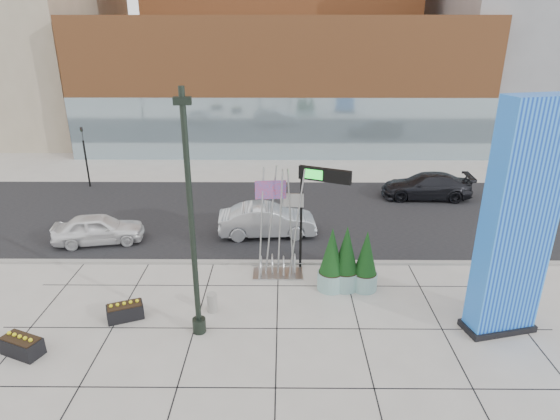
{
  "coord_description": "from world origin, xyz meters",
  "views": [
    {
      "loc": [
        1.22,
        -15.22,
        10.27
      ],
      "look_at": [
        1.09,
        2.0,
        3.46
      ],
      "focal_mm": 30.0,
      "sensor_mm": 36.0,
      "label": 1
    }
  ],
  "objects_px": {
    "overhead_street_sign": "(321,181)",
    "car_silver_mid": "(267,221)",
    "lamp_post": "(193,243)",
    "concrete_bollard": "(212,302)",
    "blue_pylon": "(517,227)",
    "car_white_west": "(99,229)",
    "public_art_sculpture": "(278,248)"
  },
  "relations": [
    {
      "from": "overhead_street_sign",
      "to": "car_silver_mid",
      "type": "bearing_deg",
      "value": 148.5
    },
    {
      "from": "blue_pylon",
      "to": "overhead_street_sign",
      "type": "height_order",
      "value": "blue_pylon"
    },
    {
      "from": "overhead_street_sign",
      "to": "car_silver_mid",
      "type": "distance_m",
      "value": 5.37
    },
    {
      "from": "public_art_sculpture",
      "to": "car_silver_mid",
      "type": "bearing_deg",
      "value": 97.76
    },
    {
      "from": "concrete_bollard",
      "to": "car_silver_mid",
      "type": "xyz_separation_m",
      "value": [
        1.89,
        7.04,
        0.44
      ]
    },
    {
      "from": "overhead_street_sign",
      "to": "car_silver_mid",
      "type": "xyz_separation_m",
      "value": [
        -2.43,
        3.47,
        -3.3
      ]
    },
    {
      "from": "lamp_post",
      "to": "public_art_sculpture",
      "type": "xyz_separation_m",
      "value": [
        2.79,
        4.19,
        -2.23
      ]
    },
    {
      "from": "lamp_post",
      "to": "overhead_street_sign",
      "type": "xyz_separation_m",
      "value": [
        4.6,
        4.87,
        0.59
      ]
    },
    {
      "from": "public_art_sculpture",
      "to": "blue_pylon",
      "type": "bearing_deg",
      "value": -26.81
    },
    {
      "from": "blue_pylon",
      "to": "lamp_post",
      "type": "relative_size",
      "value": 0.97
    },
    {
      "from": "overhead_street_sign",
      "to": "car_silver_mid",
      "type": "relative_size",
      "value": 0.96
    },
    {
      "from": "blue_pylon",
      "to": "overhead_street_sign",
      "type": "relative_size",
      "value": 1.74
    },
    {
      "from": "lamp_post",
      "to": "blue_pylon",
      "type": "bearing_deg",
      "value": 1.47
    },
    {
      "from": "car_white_west",
      "to": "car_silver_mid",
      "type": "xyz_separation_m",
      "value": [
        8.45,
        0.96,
        0.08
      ]
    },
    {
      "from": "car_silver_mid",
      "to": "public_art_sculpture",
      "type": "bearing_deg",
      "value": -175.86
    },
    {
      "from": "concrete_bollard",
      "to": "blue_pylon",
      "type": "bearing_deg",
      "value": -5.58
    },
    {
      "from": "lamp_post",
      "to": "car_silver_mid",
      "type": "xyz_separation_m",
      "value": [
        2.17,
        8.34,
        -2.7
      ]
    },
    {
      "from": "blue_pylon",
      "to": "lamp_post",
      "type": "distance_m",
      "value": 10.8
    },
    {
      "from": "lamp_post",
      "to": "car_silver_mid",
      "type": "relative_size",
      "value": 1.72
    },
    {
      "from": "blue_pylon",
      "to": "concrete_bollard",
      "type": "distance_m",
      "value": 11.16
    },
    {
      "from": "concrete_bollard",
      "to": "car_silver_mid",
      "type": "distance_m",
      "value": 7.3
    },
    {
      "from": "blue_pylon",
      "to": "car_white_west",
      "type": "relative_size",
      "value": 1.91
    },
    {
      "from": "blue_pylon",
      "to": "overhead_street_sign",
      "type": "bearing_deg",
      "value": 129.68
    },
    {
      "from": "lamp_post",
      "to": "concrete_bollard",
      "type": "bearing_deg",
      "value": 77.8
    },
    {
      "from": "concrete_bollard",
      "to": "car_white_west",
      "type": "bearing_deg",
      "value": 137.16
    },
    {
      "from": "lamp_post",
      "to": "car_silver_mid",
      "type": "distance_m",
      "value": 9.03
    },
    {
      "from": "car_silver_mid",
      "to": "lamp_post",
      "type": "bearing_deg",
      "value": 161.08
    },
    {
      "from": "blue_pylon",
      "to": "overhead_street_sign",
      "type": "distance_m",
      "value": 7.7
    },
    {
      "from": "blue_pylon",
      "to": "lamp_post",
      "type": "bearing_deg",
      "value": 167.8
    },
    {
      "from": "overhead_street_sign",
      "to": "concrete_bollard",
      "type": "bearing_deg",
      "value": -116.94
    },
    {
      "from": "public_art_sculpture",
      "to": "car_white_west",
      "type": "relative_size",
      "value": 1.13
    },
    {
      "from": "lamp_post",
      "to": "concrete_bollard",
      "type": "xyz_separation_m",
      "value": [
        0.28,
        1.3,
        -3.15
      ]
    }
  ]
}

